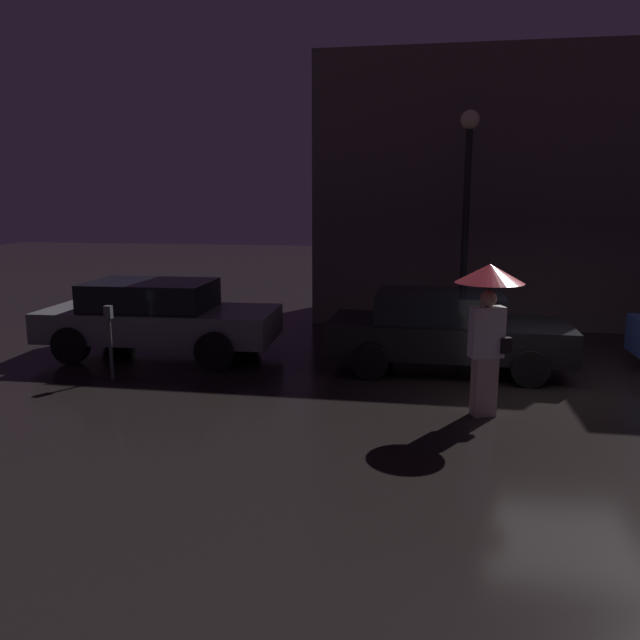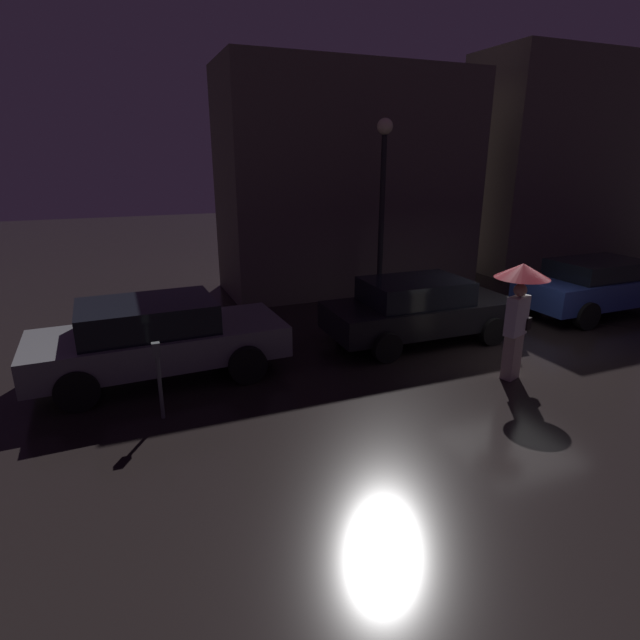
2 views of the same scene
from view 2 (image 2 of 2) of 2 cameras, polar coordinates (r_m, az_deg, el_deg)
ground_plane at (r=11.60m, az=22.26°, el=-2.94°), size 60.00×60.00×0.00m
building_facade_left at (r=15.65m, az=3.41°, el=15.45°), size 7.64×3.00×6.38m
building_facade_right at (r=20.97m, az=26.67°, el=15.47°), size 7.64×3.00×7.23m
parked_car_grey at (r=9.60m, az=-18.11°, el=-1.84°), size 4.55×2.04×1.45m
parked_car_black at (r=11.18m, az=11.20°, el=1.28°), size 4.22×1.93×1.40m
parked_car_blue at (r=14.78m, az=29.28°, el=3.52°), size 4.43×1.94×1.43m
pedestrian_with_umbrella at (r=9.45m, az=21.87°, el=2.71°), size 0.94×0.94×2.16m
parking_meter at (r=8.01m, az=-17.97°, el=-5.70°), size 0.12×0.10×1.26m
street_lamp_near at (r=13.18m, az=7.18°, el=15.00°), size 0.40×0.40×4.82m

